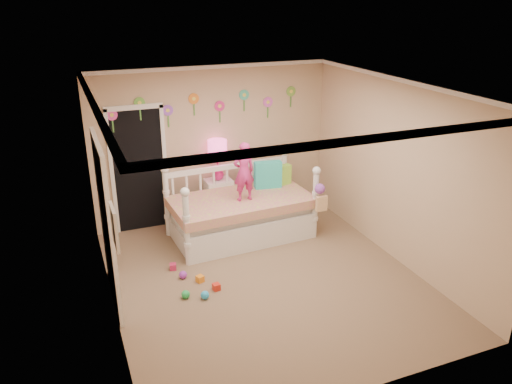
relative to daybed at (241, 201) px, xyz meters
name	(u,v)px	position (x,y,z in m)	size (l,w,h in m)	color
floor	(266,279)	(-0.15, -1.37, -0.60)	(4.00, 4.50, 0.01)	#7F684C
ceiling	(267,88)	(-0.15, -1.37, 2.00)	(4.00, 4.50, 0.01)	white
back_wall	(213,145)	(-0.15, 0.88, 0.70)	(4.00, 0.01, 2.60)	tan
left_wall	(104,215)	(-2.15, -1.37, 0.70)	(0.01, 4.50, 2.60)	tan
right_wall	(397,172)	(1.85, -1.37, 0.70)	(0.01, 4.50, 2.60)	tan
crown_molding	(267,91)	(-0.15, -1.37, 1.97)	(4.00, 4.50, 0.06)	white
daybed	(241,201)	(0.00, 0.00, 0.00)	(2.22, 1.19, 1.20)	white
pillow_turquoise	(268,175)	(0.56, 0.24, 0.29)	(0.44, 0.15, 0.44)	#25BDB4
pillow_lime	(281,175)	(0.81, 0.27, 0.23)	(0.35, 0.13, 0.33)	#95E144
child	(244,172)	(0.01, -0.12, 0.53)	(0.34, 0.22, 0.92)	#CD2E81
nightstand	(219,200)	(-0.14, 0.70, -0.23)	(0.44, 0.34, 0.74)	white
table_lamp	(218,154)	(-0.14, 0.70, 0.59)	(0.31, 0.31, 0.69)	#D11B72
closet_doorway	(139,169)	(-1.40, 0.86, 0.43)	(0.90, 0.04, 2.07)	black
flower_decals	(207,107)	(-0.24, 0.87, 1.34)	(3.40, 0.02, 0.50)	#B2668C
mirror_closet	(107,224)	(-2.11, -1.07, 0.45)	(0.07, 1.30, 2.10)	white
wall_picture	(114,227)	(-2.12, -2.27, 0.95)	(0.05, 0.34, 0.42)	white
hanging_bag	(320,198)	(1.05, -0.64, 0.13)	(0.20, 0.16, 0.36)	beige
toy_scatter	(197,274)	(-1.01, -0.98, -0.55)	(0.80, 1.30, 0.11)	#996666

